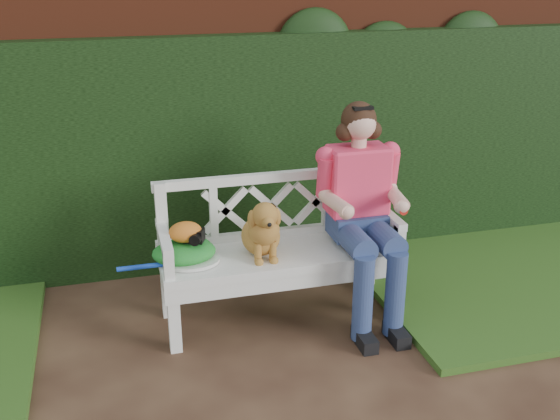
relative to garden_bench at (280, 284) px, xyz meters
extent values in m
plane|color=#311D14|center=(-0.40, -0.77, -0.24)|extent=(60.00, 60.00, 0.00)
cube|color=#622814|center=(-0.40, 1.13, 0.86)|extent=(10.00, 0.30, 2.20)
cube|color=#1F3E16|center=(-0.40, 0.91, 0.61)|extent=(10.00, 0.18, 1.70)
cube|color=#214212|center=(2.00, 0.13, -0.21)|extent=(2.60, 2.00, 0.05)
cube|color=black|center=(-0.53, -0.02, 0.41)|extent=(0.14, 0.13, 0.08)
ellipsoid|color=#BC621A|center=(-0.58, -0.01, 0.43)|extent=(0.24, 0.21, 0.13)
camera|label=1|loc=(-0.97, -3.59, 1.96)|focal=42.00mm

